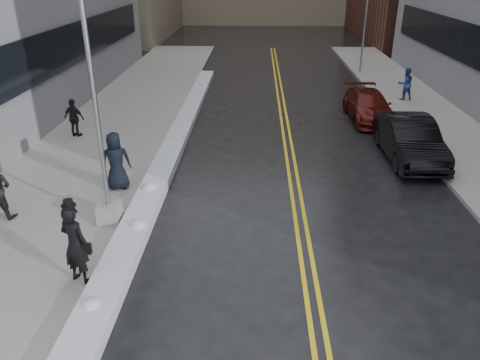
# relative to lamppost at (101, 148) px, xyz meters

# --- Properties ---
(ground) EXTENTS (160.00, 160.00, 0.00)m
(ground) POSITION_rel_lamppost_xyz_m (3.30, -2.00, -2.53)
(ground) COLOR black
(ground) RESTS_ON ground
(sidewalk_west) EXTENTS (5.50, 50.00, 0.15)m
(sidewalk_west) POSITION_rel_lamppost_xyz_m (-2.45, 8.00, -2.46)
(sidewalk_west) COLOR gray
(sidewalk_west) RESTS_ON ground
(sidewalk_east) EXTENTS (4.00, 50.00, 0.15)m
(sidewalk_east) POSITION_rel_lamppost_xyz_m (13.30, 8.00, -2.46)
(sidewalk_east) COLOR gray
(sidewalk_east) RESTS_ON ground
(lane_line_left) EXTENTS (0.12, 50.00, 0.01)m
(lane_line_left) POSITION_rel_lamppost_xyz_m (5.65, 8.00, -2.53)
(lane_line_left) COLOR gold
(lane_line_left) RESTS_ON ground
(lane_line_right) EXTENTS (0.12, 50.00, 0.01)m
(lane_line_right) POSITION_rel_lamppost_xyz_m (5.95, 8.00, -2.53)
(lane_line_right) COLOR gold
(lane_line_right) RESTS_ON ground
(snow_ridge) EXTENTS (0.90, 30.00, 0.34)m
(snow_ridge) POSITION_rel_lamppost_xyz_m (0.85, 6.00, -2.36)
(snow_ridge) COLOR silver
(snow_ridge) RESTS_ON ground
(lamppost) EXTENTS (0.65, 0.65, 7.62)m
(lamppost) POSITION_rel_lamppost_xyz_m (0.00, 0.00, 0.00)
(lamppost) COLOR gray
(lamppost) RESTS_ON sidewalk_west
(fire_hydrant) EXTENTS (0.26, 0.26, 0.73)m
(fire_hydrant) POSITION_rel_lamppost_xyz_m (12.30, 8.00, -1.98)
(fire_hydrant) COLOR maroon
(fire_hydrant) RESTS_ON sidewalk_east
(traffic_signal) EXTENTS (0.16, 0.20, 6.00)m
(traffic_signal) POSITION_rel_lamppost_xyz_m (11.80, 22.00, 0.87)
(traffic_signal) COLOR gray
(traffic_signal) RESTS_ON sidewalk_east
(pedestrian_fedora) EXTENTS (0.89, 0.75, 2.07)m
(pedestrian_fedora) POSITION_rel_lamppost_xyz_m (0.10, -2.88, -1.35)
(pedestrian_fedora) COLOR black
(pedestrian_fedora) RESTS_ON sidewalk_west
(pedestrian_c) EXTENTS (1.14, 0.92, 2.03)m
(pedestrian_c) POSITION_rel_lamppost_xyz_m (-0.38, 2.32, -1.37)
(pedestrian_c) COLOR black
(pedestrian_c) RESTS_ON sidewalk_west
(pedestrian_d) EXTENTS (1.08, 0.69, 1.71)m
(pedestrian_d) POSITION_rel_lamppost_xyz_m (-3.75, 7.58, -1.53)
(pedestrian_d) COLOR black
(pedestrian_d) RESTS_ON sidewalk_west
(pedestrian_east) EXTENTS (0.99, 0.84, 1.81)m
(pedestrian_east) POSITION_rel_lamppost_xyz_m (12.81, 14.47, -1.48)
(pedestrian_east) COLOR navy
(pedestrian_east) RESTS_ON sidewalk_east
(car_black) EXTENTS (1.85, 5.19, 1.71)m
(car_black) POSITION_rel_lamppost_xyz_m (10.54, 5.76, -1.68)
(car_black) COLOR black
(car_black) RESTS_ON ground
(car_maroon) EXTENTS (2.07, 4.90, 1.41)m
(car_maroon) POSITION_rel_lamppost_xyz_m (10.05, 11.08, -1.83)
(car_maroon) COLOR #480F0B
(car_maroon) RESTS_ON ground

